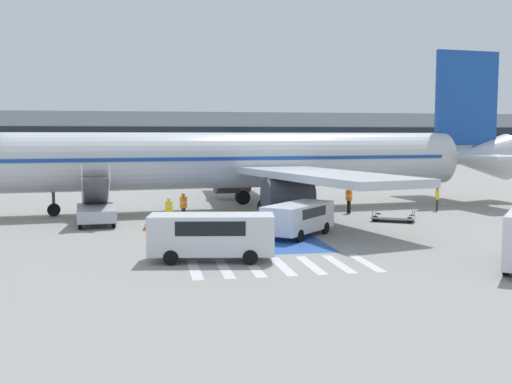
{
  "coord_description": "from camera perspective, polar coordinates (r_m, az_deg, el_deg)",
  "views": [
    {
      "loc": [
        -4.72,
        -41.79,
        5.33
      ],
      "look_at": [
        2.77,
        -1.52,
        1.47
      ],
      "focal_mm": 42.0,
      "sensor_mm": 36.0,
      "label": 1
    }
  ],
  "objects": [
    {
      "name": "ground_crew_0",
      "position": [
        41.54,
        8.84,
        -0.57
      ],
      "size": [
        0.39,
        0.49,
        1.83
      ],
      "rotation": [
        0.0,
        0.0,
        5.14
      ],
      "color": "black",
      "rests_on": "ground_plane"
    },
    {
      "name": "traffic_cone_1",
      "position": [
        34.35,
        -10.41,
        -3.22
      ],
      "size": [
        0.43,
        0.43,
        0.48
      ],
      "color": "orange",
      "rests_on": "ground_plane"
    },
    {
      "name": "apron_walkway_bar_1",
      "position": [
        24.29,
        -3.02,
        -7.29
      ],
      "size": [
        0.44,
        3.6,
        0.01
      ],
      "primitive_type": "cube",
      "color": "silver",
      "rests_on": "ground_plane"
    },
    {
      "name": "ground_crew_3",
      "position": [
        44.31,
        16.87,
        -0.47
      ],
      "size": [
        0.37,
        0.48,
        1.71
      ],
      "rotation": [
        0.0,
        0.0,
        4.33
      ],
      "color": "#2D2D33",
      "rests_on": "ground_plane"
    },
    {
      "name": "ground_crew_2",
      "position": [
        35.6,
        -8.3,
        -1.67
      ],
      "size": [
        0.44,
        0.25,
        1.72
      ],
      "rotation": [
        0.0,
        0.0,
        3.08
      ],
      "color": "black",
      "rests_on": "ground_plane"
    },
    {
      "name": "apron_walkway_bar_6",
      "position": [
        25.75,
        10.43,
        -6.64
      ],
      "size": [
        0.44,
        3.6,
        0.01
      ],
      "primitive_type": "cube",
      "color": "silver",
      "rests_on": "ground_plane"
    },
    {
      "name": "fuel_tanker",
      "position": [
        69.33,
        -1.27,
        2.41
      ],
      "size": [
        8.74,
        3.5,
        3.43
      ],
      "rotation": [
        0.0,
        0.0,
        -1.69
      ],
      "color": "#38383D",
      "rests_on": "ground_plane"
    },
    {
      "name": "apron_walkway_bar_4",
      "position": [
        25.01,
        5.25,
        -6.93
      ],
      "size": [
        0.44,
        3.6,
        0.01
      ],
      "primitive_type": "cube",
      "color": "silver",
      "rests_on": "ground_plane"
    },
    {
      "name": "traffic_cone_0",
      "position": [
        38.84,
        -1.67,
        -2.02
      ],
      "size": [
        0.58,
        0.58,
        0.64
      ],
      "color": "orange",
      "rests_on": "ground_plane"
    },
    {
      "name": "service_van_1",
      "position": [
        25.59,
        -4.25,
        -3.91
      ],
      "size": [
        5.51,
        2.7,
        1.99
      ],
      "rotation": [
        0.0,
        0.0,
        4.55
      ],
      "color": "silver",
      "rests_on": "ground_plane"
    },
    {
      "name": "airliner",
      "position": [
        43.07,
        -1.51,
        3.04
      ],
      "size": [
        45.16,
        32.97,
        12.04
      ],
      "rotation": [
        0.0,
        0.0,
        1.67
      ],
      "color": "silver",
      "rests_on": "ground_plane"
    },
    {
      "name": "ground_plane",
      "position": [
        42.39,
        -4.06,
        -1.85
      ],
      "size": [
        600.0,
        600.0,
        0.0
      ],
      "primitive_type": "plane",
      "color": "gray"
    },
    {
      "name": "apron_walkway_bar_3",
      "position": [
        24.71,
        2.55,
        -7.07
      ],
      "size": [
        0.44,
        3.6,
        0.01
      ],
      "primitive_type": "cube",
      "color": "silver",
      "rests_on": "ground_plane"
    },
    {
      "name": "service_van_0",
      "position": [
        31.8,
        4.04,
        -2.33
      ],
      "size": [
        4.69,
        4.87,
        1.74
      ],
      "rotation": [
        0.0,
        0.0,
        2.4
      ],
      "color": "silver",
      "rests_on": "ground_plane"
    },
    {
      "name": "apron_walkway_bar_5",
      "position": [
        25.35,
        7.88,
        -6.79
      ],
      "size": [
        0.44,
        3.6,
        0.01
      ],
      "primitive_type": "cube",
      "color": "silver",
      "rests_on": "ground_plane"
    },
    {
      "name": "terminal_building",
      "position": [
        112.76,
        -5.23,
        5.08
      ],
      "size": [
        126.32,
        12.1,
        9.53
      ],
      "color": "#89939E",
      "rests_on": "ground_plane"
    },
    {
      "name": "baggage_cart",
      "position": [
        38.31,
        12.97,
        -2.36
      ],
      "size": [
        3.0,
        2.61,
        0.87
      ],
      "rotation": [
        0.0,
        0.0,
        4.18
      ],
      "color": "gray",
      "rests_on": "ground_plane"
    },
    {
      "name": "apron_stand_patch_blue",
      "position": [
        33.16,
        0.17,
        -3.86
      ],
      "size": [
        5.37,
        12.58,
        0.01
      ],
      "primitive_type": "cube",
      "color": "#2856A8",
      "rests_on": "ground_plane"
    },
    {
      "name": "apron_walkway_bar_2",
      "position": [
        24.47,
        -0.21,
        -7.18
      ],
      "size": [
        0.44,
        3.6,
        0.01
      ],
      "primitive_type": "cube",
      "color": "silver",
      "rests_on": "ground_plane"
    },
    {
      "name": "boarding_stairs_forward",
      "position": [
        37.34,
        -15.01,
        -1.53
      ],
      "size": [
        2.67,
        5.4,
        3.71
      ],
      "rotation": [
        0.0,
        0.0,
        0.1
      ],
      "color": "#ADB2BA",
      "rests_on": "ground_plane"
    },
    {
      "name": "apron_walkway_bar_0",
      "position": [
        24.17,
        -5.87,
        -7.37
      ],
      "size": [
        0.44,
        3.6,
        0.01
      ],
      "primitive_type": "cube",
      "color": "silver",
      "rests_on": "ground_plane"
    },
    {
      "name": "apron_leadline_yellow",
      "position": [
        43.2,
        -2.36,
        -1.7
      ],
      "size": [
        78.32,
        8.15,
        0.01
      ],
      "primitive_type": "cube",
      "rotation": [
        0.0,
        0.0,
        1.67
      ],
      "color": "gold",
      "rests_on": "ground_plane"
    },
    {
      "name": "ground_crew_1",
      "position": [
        37.21,
        -6.92,
        -1.25
      ],
      "size": [
        0.47,
        0.46,
        1.82
      ],
      "rotation": [
        0.0,
        0.0,
        3.89
      ],
      "color": "#191E38",
      "rests_on": "ground_plane"
    }
  ]
}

